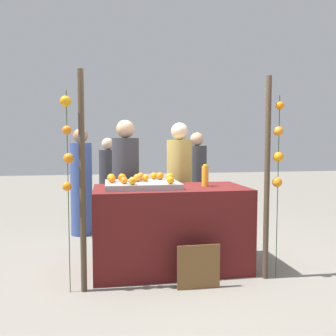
% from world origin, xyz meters
% --- Properties ---
extents(ground_plane, '(24.00, 24.00, 0.00)m').
position_xyz_m(ground_plane, '(0.00, 0.00, 0.00)').
color(ground_plane, gray).
extents(stall_counter, '(1.67, 0.85, 0.91)m').
position_xyz_m(stall_counter, '(0.00, 0.00, 0.46)').
color(stall_counter, '#5B1919').
rests_on(stall_counter, ground_plane).
extents(orange_tray, '(0.80, 0.65, 0.06)m').
position_xyz_m(orange_tray, '(-0.31, 0.03, 0.94)').
color(orange_tray, '#9EA0A5').
rests_on(orange_tray, stall_counter).
extents(orange_0, '(0.09, 0.09, 0.09)m').
position_xyz_m(orange_0, '(-0.00, 0.05, 1.02)').
color(orange_0, orange).
rests_on(orange_0, orange_tray).
extents(orange_1, '(0.08, 0.08, 0.08)m').
position_xyz_m(orange_1, '(-0.15, 0.29, 1.01)').
color(orange_1, orange).
rests_on(orange_1, orange_tray).
extents(orange_2, '(0.09, 0.09, 0.09)m').
position_xyz_m(orange_2, '(-0.08, 0.22, 1.02)').
color(orange_2, orange).
rests_on(orange_2, orange_tray).
extents(orange_3, '(0.08, 0.08, 0.08)m').
position_xyz_m(orange_3, '(-0.27, 0.08, 1.01)').
color(orange_3, orange).
rests_on(orange_3, orange_tray).
extents(orange_4, '(0.09, 0.09, 0.09)m').
position_xyz_m(orange_4, '(-0.64, 0.10, 1.02)').
color(orange_4, orange).
rests_on(orange_4, orange_tray).
extents(orange_5, '(0.09, 0.09, 0.09)m').
position_xyz_m(orange_5, '(-0.36, 0.05, 1.02)').
color(orange_5, orange).
rests_on(orange_5, orange_tray).
extents(orange_6, '(0.08, 0.08, 0.08)m').
position_xyz_m(orange_6, '(-0.04, -0.22, 1.01)').
color(orange_6, orange).
rests_on(orange_6, orange_tray).
extents(orange_7, '(0.09, 0.09, 0.09)m').
position_xyz_m(orange_7, '(-0.31, 0.20, 1.02)').
color(orange_7, orange).
rests_on(orange_7, orange_tray).
extents(orange_8, '(0.09, 0.09, 0.09)m').
position_xyz_m(orange_8, '(-0.53, 0.07, 1.02)').
color(orange_8, orange).
rests_on(orange_8, orange_tray).
extents(orange_9, '(0.07, 0.07, 0.07)m').
position_xyz_m(orange_9, '(-0.51, -0.13, 1.01)').
color(orange_9, orange).
rests_on(orange_9, orange_tray).
extents(orange_10, '(0.08, 0.08, 0.08)m').
position_xyz_m(orange_10, '(-0.44, -0.22, 1.02)').
color(orange_10, orange).
rests_on(orange_10, orange_tray).
extents(orange_11, '(0.08, 0.08, 0.08)m').
position_xyz_m(orange_11, '(-0.64, -0.02, 1.01)').
color(orange_11, orange).
rests_on(orange_11, orange_tray).
extents(juice_bottle, '(0.08, 0.08, 0.25)m').
position_xyz_m(juice_bottle, '(0.40, -0.01, 1.03)').
color(juice_bottle, orange).
rests_on(juice_bottle, stall_counter).
extents(chalkboard_sign, '(0.42, 0.03, 0.44)m').
position_xyz_m(chalkboard_sign, '(0.16, -0.60, 0.21)').
color(chalkboard_sign, brown).
rests_on(chalkboard_sign, ground_plane).
extents(vendor_left, '(0.34, 0.34, 1.69)m').
position_xyz_m(vendor_left, '(-0.45, 0.67, 0.79)').
color(vendor_left, '#333338').
rests_on(vendor_left, ground_plane).
extents(vendor_right, '(0.33, 0.33, 1.67)m').
position_xyz_m(vendor_right, '(0.25, 0.72, 0.78)').
color(vendor_right, tan).
rests_on(vendor_right, ground_plane).
extents(crowd_person_0, '(0.30, 0.30, 1.49)m').
position_xyz_m(crowd_person_0, '(-0.67, 2.13, 0.69)').
color(crowd_person_0, '#333338').
rests_on(crowd_person_0, ground_plane).
extents(crowd_person_1, '(0.32, 0.32, 1.62)m').
position_xyz_m(crowd_person_1, '(-1.07, 1.65, 0.75)').
color(crowd_person_1, '#384C8C').
rests_on(crowd_person_1, ground_plane).
extents(crowd_person_2, '(0.31, 0.31, 1.57)m').
position_xyz_m(crowd_person_2, '(0.72, 1.60, 0.73)').
color(crowd_person_2, '#333338').
rests_on(crowd_person_2, ground_plane).
extents(canopy_post_left, '(0.06, 0.06, 2.07)m').
position_xyz_m(canopy_post_left, '(-0.92, -0.46, 1.04)').
color(canopy_post_left, '#473828').
rests_on(canopy_post_left, ground_plane).
extents(canopy_post_right, '(0.06, 0.06, 2.07)m').
position_xyz_m(canopy_post_right, '(0.92, -0.46, 1.04)').
color(canopy_post_right, '#473828').
rests_on(canopy_post_right, ground_plane).
extents(garland_strand_left, '(0.11, 0.11, 1.88)m').
position_xyz_m(garland_strand_left, '(-1.05, -0.47, 1.40)').
color(garland_strand_left, '#2D4C23').
rests_on(garland_strand_left, ground_plane).
extents(garland_strand_right, '(0.11, 0.11, 1.88)m').
position_xyz_m(garland_strand_right, '(1.02, -0.49, 1.33)').
color(garland_strand_right, '#2D4C23').
rests_on(garland_strand_right, ground_plane).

